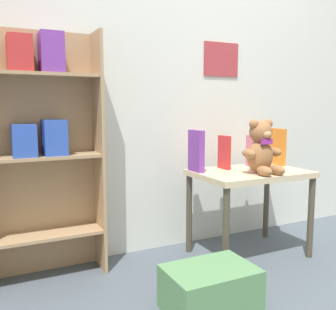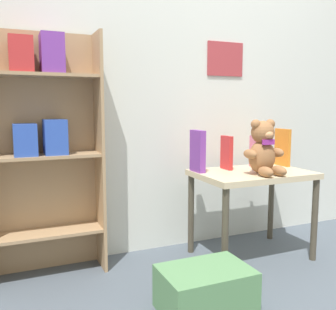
# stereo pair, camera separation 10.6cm
# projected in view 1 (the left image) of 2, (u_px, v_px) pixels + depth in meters

# --- Properties ---
(wall_back) EXTENTS (4.80, 0.07, 2.50)m
(wall_back) POSITION_uv_depth(u_px,v_px,m) (189.00, 66.00, 2.58)
(wall_back) COLOR silver
(wall_back) RESTS_ON ground_plane
(bookshelf_side) EXTENTS (0.68, 0.23, 1.39)m
(bookshelf_side) POSITION_uv_depth(u_px,v_px,m) (39.00, 139.00, 2.07)
(bookshelf_side) COLOR tan
(bookshelf_side) RESTS_ON ground_plane
(display_table) EXTENTS (0.72, 0.48, 0.56)m
(display_table) POSITION_uv_depth(u_px,v_px,m) (250.00, 182.00, 2.42)
(display_table) COLOR beige
(display_table) RESTS_ON ground_plane
(teddy_bear) EXTENTS (0.26, 0.23, 0.33)m
(teddy_bear) POSITION_uv_depth(u_px,v_px,m) (261.00, 149.00, 2.30)
(teddy_bear) COLOR #99663D
(teddy_bear) RESTS_ON display_table
(book_standing_purple) EXTENTS (0.04, 0.14, 0.26)m
(book_standing_purple) POSITION_uv_depth(u_px,v_px,m) (196.00, 151.00, 2.36)
(book_standing_purple) COLOR purple
(book_standing_purple) RESTS_ON display_table
(book_standing_red) EXTENTS (0.03, 0.12, 0.22)m
(book_standing_red) POSITION_uv_depth(u_px,v_px,m) (224.00, 152.00, 2.47)
(book_standing_red) COLOR red
(book_standing_red) RESTS_ON display_table
(book_standing_pink) EXTENTS (0.02, 0.14, 0.22)m
(book_standing_pink) POSITION_uv_depth(u_px,v_px,m) (253.00, 151.00, 2.54)
(book_standing_pink) COLOR #D17093
(book_standing_pink) RESTS_ON display_table
(book_standing_orange) EXTENTS (0.03, 0.15, 0.26)m
(book_standing_orange) POSITION_uv_depth(u_px,v_px,m) (278.00, 147.00, 2.64)
(book_standing_orange) COLOR orange
(book_standing_orange) RESTS_ON display_table
(storage_bin) EXTENTS (0.43, 0.30, 0.21)m
(storage_bin) POSITION_uv_depth(u_px,v_px,m) (210.00, 289.00, 1.79)
(storage_bin) COLOR #568956
(storage_bin) RESTS_ON ground_plane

